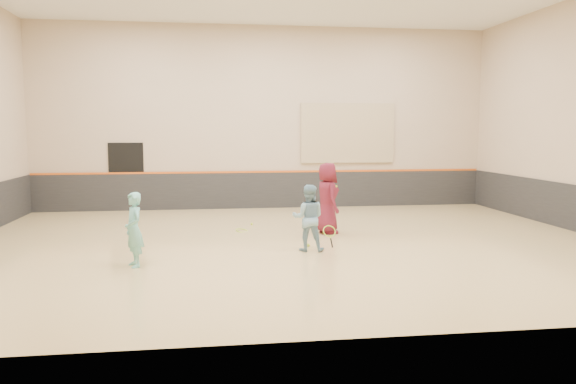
{
  "coord_description": "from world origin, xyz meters",
  "views": [
    {
      "loc": [
        -1.83,
        -12.6,
        2.6
      ],
      "look_at": [
        -0.01,
        0.4,
        1.15
      ],
      "focal_mm": 35.0,
      "sensor_mm": 36.0,
      "label": 1
    }
  ],
  "objects": [
    {
      "name": "ball_in_hand",
      "position": [
        1.29,
        1.02,
        1.2
      ],
      "size": [
        0.07,
        0.07,
        0.07
      ],
      "primitive_type": "sphere",
      "color": "#B4D331",
      "rests_on": "young_man"
    },
    {
      "name": "instructor",
      "position": [
        0.26,
        -0.83,
        0.72
      ],
      "size": [
        0.79,
        0.67,
        1.44
      ],
      "primitive_type": "imported",
      "rotation": [
        0.0,
        0.0,
        2.94
      ],
      "color": "#7EAAC3",
      "rests_on": "floor"
    },
    {
      "name": "ball_beside_spare",
      "position": [
        -0.71,
        2.61,
        0.03
      ],
      "size": [
        0.07,
        0.07,
        0.07
      ],
      "primitive_type": "sphere",
      "color": "#BFDE33",
      "rests_on": "floor"
    },
    {
      "name": "room",
      "position": [
        0.0,
        0.0,
        0.81
      ],
      "size": [
        15.04,
        12.04,
        6.22
      ],
      "color": "tan",
      "rests_on": "ground"
    },
    {
      "name": "held_racket",
      "position": [
        0.63,
        -1.28,
        0.5
      ],
      "size": [
        0.4,
        0.4,
        0.51
      ],
      "primitive_type": null,
      "color": "#A8DA2F",
      "rests_on": "instructor"
    },
    {
      "name": "accent_stripe",
      "position": [
        0.0,
        5.96,
        1.22
      ],
      "size": [
        14.9,
        0.03,
        0.06
      ],
      "primitive_type": "cube",
      "color": "#D85914",
      "rests_on": "wall_back"
    },
    {
      "name": "spare_racket",
      "position": [
        -1.03,
        1.72,
        0.08
      ],
      "size": [
        0.73,
        0.73,
        0.17
      ],
      "primitive_type": null,
      "color": "#9EC62B",
      "rests_on": "floor"
    },
    {
      "name": "ball_under_racket",
      "position": [
        0.34,
        -0.42,
        0.03
      ],
      "size": [
        0.07,
        0.07,
        0.07
      ],
      "primitive_type": "sphere",
      "color": "#BCD531",
      "rests_on": "floor"
    },
    {
      "name": "wainscot_back",
      "position": [
        0.0,
        5.97,
        0.6
      ],
      "size": [
        14.9,
        0.04,
        1.2
      ],
      "primitive_type": "cube",
      "color": "#232326",
      "rests_on": "floor"
    },
    {
      "name": "doorway",
      "position": [
        -4.5,
        5.98,
        1.1
      ],
      "size": [
        1.1,
        0.05,
        2.2
      ],
      "primitive_type": "cube",
      "color": "black",
      "rests_on": "floor"
    },
    {
      "name": "girl",
      "position": [
        -3.28,
        -1.77,
        0.72
      ],
      "size": [
        0.53,
        0.62,
        1.43
      ],
      "primitive_type": "imported",
      "rotation": [
        0.0,
        0.0,
        -1.15
      ],
      "color": "#77CEC8",
      "rests_on": "floor"
    },
    {
      "name": "young_man",
      "position": [
        1.1,
        1.18,
        0.9
      ],
      "size": [
        0.71,
        0.96,
        1.79
      ],
      "primitive_type": "imported",
      "rotation": [
        0.0,
        0.0,
        1.74
      ],
      "color": "maroon",
      "rests_on": "floor"
    },
    {
      "name": "acoustic_panel",
      "position": [
        2.8,
        5.95,
        2.5
      ],
      "size": [
        3.2,
        0.08,
        2.0
      ],
      "primitive_type": "cube",
      "color": "tan",
      "rests_on": "wall_back"
    }
  ]
}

